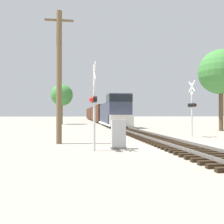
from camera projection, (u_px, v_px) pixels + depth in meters
The scene contains 9 objects.
ground_plane at pixel (178, 147), 14.72m from camera, with size 400.00×400.00×0.00m, color gray.
rail_track_bed at pixel (178, 145), 14.72m from camera, with size 2.60×160.00×0.31m.
freight_train at pixel (98, 114), 68.10m from camera, with size 3.04×73.41×4.53m.
crossing_signal_near at pixel (94, 101), 13.24m from camera, with size 0.35×1.01×4.46m.
crossing_signal_far at pixel (192, 106), 21.29m from camera, with size 0.42×1.01×4.59m.
relay_cabinet at pixel (118, 135), 13.97m from camera, with size 0.81×0.51×1.56m.
utility_pole at pixel (59, 76), 16.49m from camera, with size 1.80×0.34×8.39m.
tree_far_right at pixel (221, 72), 29.18m from camera, with size 4.97×4.97×9.08m.
tree_mid_background at pixel (62, 95), 48.52m from camera, with size 4.05×4.05×7.47m.
Camera 1 is at (-5.72, -14.08, 1.85)m, focal length 42.00 mm.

